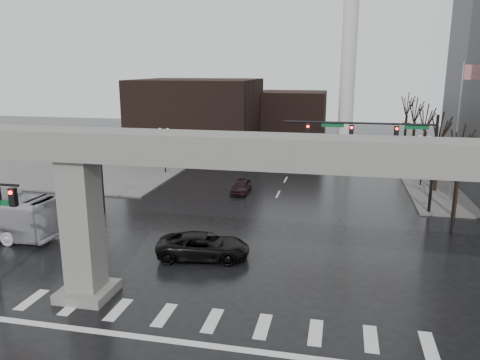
{
  "coord_description": "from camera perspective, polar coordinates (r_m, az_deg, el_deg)",
  "views": [
    {
      "loc": [
        5.45,
        -20.07,
        11.6
      ],
      "look_at": [
        -0.75,
        8.6,
        4.5
      ],
      "focal_mm": 35.0,
      "sensor_mm": 36.0,
      "label": 1
    }
  ],
  "objects": [
    {
      "name": "far_car",
      "position": [
        44.09,
        0.14,
        -0.77
      ],
      "size": [
        1.59,
        3.87,
        1.31
      ],
      "primitive_type": "imported",
      "rotation": [
        0.0,
        0.0,
        0.01
      ],
      "color": "black",
      "rests_on": "ground"
    },
    {
      "name": "ground",
      "position": [
        23.81,
        -2.71,
        -15.56
      ],
      "size": [
        160.0,
        160.0,
        0.0
      ],
      "primitive_type": "plane",
      "color": "black",
      "rests_on": "ground"
    },
    {
      "name": "flagpole_assembly",
      "position": [
        43.4,
        25.46,
        6.92
      ],
      "size": [
        2.06,
        0.12,
        12.0
      ],
      "color": "silver",
      "rests_on": "ground"
    },
    {
      "name": "lamp_right_2",
      "position": [
        63.12,
        19.52,
        5.43
      ],
      "size": [
        1.22,
        0.32,
        5.11
      ],
      "color": "black",
      "rests_on": "ground"
    },
    {
      "name": "pickup_truck",
      "position": [
        29.37,
        -4.48,
        -8.03
      ],
      "size": [
        6.06,
        3.48,
        1.59
      ],
      "primitive_type": "imported",
      "rotation": [
        0.0,
        0.0,
        1.72
      ],
      "color": "black",
      "rests_on": "ground"
    },
    {
      "name": "elevated_guideway",
      "position": [
        21.04,
        0.42,
        0.64
      ],
      "size": [
        48.0,
        2.6,
        8.7
      ],
      "color": "gray",
      "rests_on": "ground"
    },
    {
      "name": "sidewalk_nw",
      "position": [
        65.32,
        -16.82,
        2.86
      ],
      "size": [
        28.0,
        36.0,
        0.15
      ],
      "primitive_type": "cube",
      "color": "#64625F",
      "rests_on": "ground"
    },
    {
      "name": "tree_right_2",
      "position": [
        55.53,
        21.51,
        3.66
      ],
      "size": [
        1.1,
        1.63,
        7.85
      ],
      "color": "black",
      "rests_on": "ground"
    },
    {
      "name": "lamp_right_1",
      "position": [
        49.41,
        21.44,
        3.19
      ],
      "size": [
        1.22,
        0.32,
        5.11
      ],
      "color": "black",
      "rests_on": "ground"
    },
    {
      "name": "smokestack",
      "position": [
        66.1,
        13.12,
        14.78
      ],
      "size": [
        3.6,
        3.6,
        30.0
      ],
      "color": "silver",
      "rests_on": "ground"
    },
    {
      "name": "signal_mast_arm",
      "position": [
        39.46,
        17.28,
        4.58
      ],
      "size": [
        12.12,
        0.43,
        8.0
      ],
      "color": "black",
      "rests_on": "ground"
    },
    {
      "name": "lamp_left_2",
      "position": [
        65.41,
        -4.76,
        6.42
      ],
      "size": [
        1.22,
        0.32,
        5.11
      ],
      "color": "black",
      "rests_on": "ground"
    },
    {
      "name": "lamp_left_0",
      "position": [
        39.83,
        -16.51,
        1.26
      ],
      "size": [
        1.22,
        0.32,
        5.11
      ],
      "color": "black",
      "rests_on": "ground"
    },
    {
      "name": "tree_right_4",
      "position": [
        71.19,
        19.56,
        5.92
      ],
      "size": [
        1.12,
        1.69,
        8.19
      ],
      "color": "black",
      "rests_on": "ground"
    },
    {
      "name": "building_far_mid",
      "position": [
        72.85,
        6.33,
        7.53
      ],
      "size": [
        10.0,
        10.0,
        8.0
      ],
      "primitive_type": "cube",
      "color": "black",
      "rests_on": "ground"
    },
    {
      "name": "tree_right_0",
      "position": [
        40.13,
        24.95,
        -0.37
      ],
      "size": [
        1.09,
        1.58,
        7.5
      ],
      "color": "black",
      "rests_on": "ground"
    },
    {
      "name": "tree_right_1",
      "position": [
        47.78,
        22.95,
        1.97
      ],
      "size": [
        1.09,
        1.61,
        7.67
      ],
      "color": "black",
      "rests_on": "ground"
    },
    {
      "name": "lamp_left_1",
      "position": [
        52.31,
        -9.22,
        4.49
      ],
      "size": [
        1.22,
        0.32,
        5.11
      ],
      "color": "black",
      "rests_on": "ground"
    },
    {
      "name": "lamp_right_0",
      "position": [
        35.94,
        24.8,
        -0.74
      ],
      "size": [
        1.22,
        0.32,
        5.11
      ],
      "color": "black",
      "rests_on": "ground"
    },
    {
      "name": "building_far_left",
      "position": [
        65.38,
        -5.21,
        7.76
      ],
      "size": [
        16.0,
        14.0,
        10.0
      ],
      "primitive_type": "cube",
      "color": "black",
      "rests_on": "ground"
    },
    {
      "name": "tree_right_3",
      "position": [
        63.34,
        20.41,
        4.93
      ],
      "size": [
        1.11,
        1.66,
        8.02
      ],
      "color": "black",
      "rests_on": "ground"
    }
  ]
}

